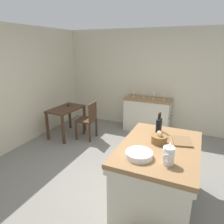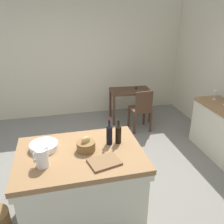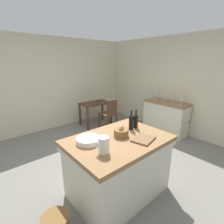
{
  "view_description": "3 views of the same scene",
  "coord_description": "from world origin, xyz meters",
  "px_view_note": "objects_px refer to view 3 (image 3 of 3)",
  "views": [
    {
      "loc": [
        -2.71,
        -1.04,
        2.15
      ],
      "look_at": [
        0.42,
        0.35,
        1.04
      ],
      "focal_mm": 32.32,
      "sensor_mm": 36.0,
      "label": 1
    },
    {
      "loc": [
        -0.44,
        -2.91,
        2.37
      ],
      "look_at": [
        0.35,
        0.38,
        0.9
      ],
      "focal_mm": 37.69,
      "sensor_mm": 36.0,
      "label": 2
    },
    {
      "loc": [
        -1.73,
        -2.2,
        1.94
      ],
      "look_at": [
        0.38,
        0.25,
        0.95
      ],
      "focal_mm": 26.79,
      "sensor_mm": 36.0,
      "label": 3
    }
  ],
  "objects_px": {
    "bread_basket": "(121,132)",
    "side_cabinet": "(165,117)",
    "wine_bottle_dark": "(136,121)",
    "wine_glass_right": "(155,95)",
    "writing_desk": "(95,106)",
    "island_table": "(118,164)",
    "wine_bottle_amber": "(131,122)",
    "cutting_board": "(143,139)",
    "wooden_chair": "(109,114)",
    "wine_glass_left": "(172,99)",
    "wash_bowl": "(88,140)",
    "wine_glass_middle": "(164,97)",
    "wine_glass_far_left": "(181,101)",
    "pitcher": "(104,145)"
  },
  "relations": [
    {
      "from": "bread_basket",
      "to": "side_cabinet",
      "type": "bearing_deg",
      "value": 17.53
    },
    {
      "from": "wine_bottle_dark",
      "to": "wine_glass_right",
      "type": "relative_size",
      "value": 1.73
    },
    {
      "from": "writing_desk",
      "to": "bread_basket",
      "type": "bearing_deg",
      "value": -117.8
    },
    {
      "from": "island_table",
      "to": "wine_bottle_dark",
      "type": "height_order",
      "value": "wine_bottle_dark"
    },
    {
      "from": "bread_basket",
      "to": "wine_bottle_amber",
      "type": "bearing_deg",
      "value": 15.02
    },
    {
      "from": "side_cabinet",
      "to": "cutting_board",
      "type": "xyz_separation_m",
      "value": [
        -2.3,
        -1.06,
        0.47
      ]
    },
    {
      "from": "wine_bottle_amber",
      "to": "wine_glass_right",
      "type": "height_order",
      "value": "wine_bottle_amber"
    },
    {
      "from": "wine_bottle_dark",
      "to": "wooden_chair",
      "type": "bearing_deg",
      "value": 61.93
    },
    {
      "from": "wooden_chair",
      "to": "wine_bottle_dark",
      "type": "distance_m",
      "value": 2.16
    },
    {
      "from": "wooden_chair",
      "to": "wine_glass_left",
      "type": "relative_size",
      "value": 5.84
    },
    {
      "from": "writing_desk",
      "to": "wash_bowl",
      "type": "bearing_deg",
      "value": -127.02
    },
    {
      "from": "side_cabinet",
      "to": "wash_bowl",
      "type": "distance_m",
      "value": 3.03
    },
    {
      "from": "wash_bowl",
      "to": "wine_glass_right",
      "type": "xyz_separation_m",
      "value": [
        2.96,
        1.04,
        0.06
      ]
    },
    {
      "from": "wooden_chair",
      "to": "wine_glass_right",
      "type": "distance_m",
      "value": 1.43
    },
    {
      "from": "cutting_board",
      "to": "wine_glass_middle",
      "type": "bearing_deg",
      "value": 26.67
    },
    {
      "from": "wooden_chair",
      "to": "wine_bottle_amber",
      "type": "height_order",
      "value": "wine_bottle_amber"
    },
    {
      "from": "wooden_chair",
      "to": "wine_bottle_amber",
      "type": "xyz_separation_m",
      "value": [
        -1.1,
        -1.85,
        0.54
      ]
    },
    {
      "from": "side_cabinet",
      "to": "wine_bottle_dark",
      "type": "relative_size",
      "value": 3.98
    },
    {
      "from": "wine_glass_far_left",
      "to": "side_cabinet",
      "type": "bearing_deg",
      "value": 86.06
    },
    {
      "from": "bread_basket",
      "to": "wine_glass_left",
      "type": "height_order",
      "value": "bread_basket"
    },
    {
      "from": "island_table",
      "to": "wine_glass_middle",
      "type": "xyz_separation_m",
      "value": [
        2.58,
        0.92,
        0.5
      ]
    },
    {
      "from": "side_cabinet",
      "to": "writing_desk",
      "type": "distance_m",
      "value": 2.09
    },
    {
      "from": "wine_glass_right",
      "to": "wine_glass_left",
      "type": "bearing_deg",
      "value": -91.06
    },
    {
      "from": "wooden_chair",
      "to": "bread_basket",
      "type": "distance_m",
      "value": 2.42
    },
    {
      "from": "island_table",
      "to": "bread_basket",
      "type": "bearing_deg",
      "value": 19.81
    },
    {
      "from": "island_table",
      "to": "wine_glass_middle",
      "type": "relative_size",
      "value": 9.41
    },
    {
      "from": "pitcher",
      "to": "cutting_board",
      "type": "bearing_deg",
      "value": -8.3
    },
    {
      "from": "writing_desk",
      "to": "wine_bottle_amber",
      "type": "relative_size",
      "value": 2.89
    },
    {
      "from": "cutting_board",
      "to": "wine_glass_left",
      "type": "bearing_deg",
      "value": 21.66
    },
    {
      "from": "bread_basket",
      "to": "wine_glass_left",
      "type": "relative_size",
      "value": 1.35
    },
    {
      "from": "wine_bottle_dark",
      "to": "wine_bottle_amber",
      "type": "height_order",
      "value": "wine_bottle_amber"
    },
    {
      "from": "writing_desk",
      "to": "wine_glass_right",
      "type": "xyz_separation_m",
      "value": [
        1.16,
        -1.34,
        0.4
      ]
    },
    {
      "from": "wash_bowl",
      "to": "wine_bottle_amber",
      "type": "height_order",
      "value": "wine_bottle_amber"
    },
    {
      "from": "side_cabinet",
      "to": "wooden_chair",
      "type": "bearing_deg",
      "value": 132.78
    },
    {
      "from": "wine_bottle_amber",
      "to": "pitcher",
      "type": "bearing_deg",
      "value": -160.41
    },
    {
      "from": "wooden_chair",
      "to": "pitcher",
      "type": "bearing_deg",
      "value": -131.15
    },
    {
      "from": "wine_bottle_amber",
      "to": "wine_glass_middle",
      "type": "relative_size",
      "value": 2.15
    },
    {
      "from": "wooden_chair",
      "to": "wine_bottle_amber",
      "type": "bearing_deg",
      "value": -120.62
    },
    {
      "from": "island_table",
      "to": "wash_bowl",
      "type": "xyz_separation_m",
      "value": [
        -0.39,
        0.17,
        0.45
      ]
    },
    {
      "from": "wine_glass_right",
      "to": "wine_glass_far_left",
      "type": "bearing_deg",
      "value": -94.58
    },
    {
      "from": "side_cabinet",
      "to": "bread_basket",
      "type": "bearing_deg",
      "value": -162.47
    },
    {
      "from": "wine_glass_middle",
      "to": "wine_glass_right",
      "type": "xyz_separation_m",
      "value": [
        -0.01,
        0.28,
        0.02
      ]
    },
    {
      "from": "writing_desk",
      "to": "wine_bottle_amber",
      "type": "xyz_separation_m",
      "value": [
        -1.04,
        -2.45,
        0.43
      ]
    },
    {
      "from": "side_cabinet",
      "to": "bread_basket",
      "type": "relative_size",
      "value": 5.73
    },
    {
      "from": "wash_bowl",
      "to": "island_table",
      "type": "bearing_deg",
      "value": -23.3
    },
    {
      "from": "bread_basket",
      "to": "wine_glass_middle",
      "type": "height_order",
      "value": "bread_basket"
    },
    {
      "from": "writing_desk",
      "to": "wine_bottle_dark",
      "type": "xyz_separation_m",
      "value": [
        -0.93,
        -2.44,
        0.42
      ]
    },
    {
      "from": "cutting_board",
      "to": "wine_glass_left",
      "type": "height_order",
      "value": "wine_glass_left"
    },
    {
      "from": "cutting_board",
      "to": "wooden_chair",
      "type": "bearing_deg",
      "value": 60.9
    },
    {
      "from": "wooden_chair",
      "to": "cutting_board",
      "type": "bearing_deg",
      "value": -119.1
    }
  ]
}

